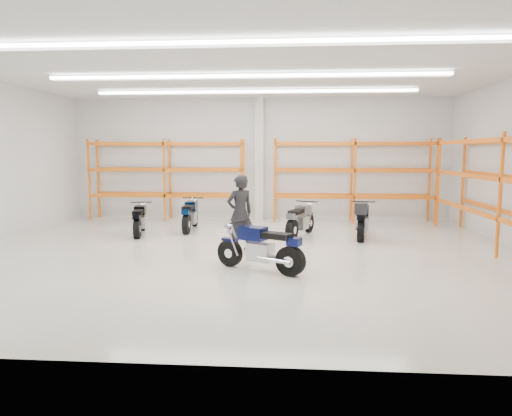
# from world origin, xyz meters

# --- Properties ---
(ground) EXTENTS (14.00, 14.00, 0.00)m
(ground) POSITION_xyz_m (0.00, 0.00, 0.00)
(ground) COLOR beige
(ground) RESTS_ON ground
(room_shell) EXTENTS (14.02, 12.02, 4.51)m
(room_shell) POSITION_xyz_m (0.00, 0.03, 3.28)
(room_shell) COLOR silver
(room_shell) RESTS_ON ground
(motorcycle_main) EXTENTS (1.95, 1.13, 1.05)m
(motorcycle_main) POSITION_xyz_m (0.56, -1.67, 0.49)
(motorcycle_main) COLOR black
(motorcycle_main) RESTS_ON ground
(motorcycle_back_a) EXTENTS (0.69, 1.95, 0.96)m
(motorcycle_back_a) POSITION_xyz_m (-3.44, 2.34, 0.45)
(motorcycle_back_a) COLOR black
(motorcycle_back_a) RESTS_ON ground
(motorcycle_back_b) EXTENTS (0.69, 2.07, 1.02)m
(motorcycle_back_b) POSITION_xyz_m (-2.07, 3.21, 0.48)
(motorcycle_back_b) COLOR black
(motorcycle_back_b) RESTS_ON ground
(motorcycle_back_c) EXTENTS (1.00, 1.99, 1.02)m
(motorcycle_back_c) POSITION_xyz_m (1.43, 2.38, 0.48)
(motorcycle_back_c) COLOR black
(motorcycle_back_c) RESTS_ON ground
(motorcycle_back_d) EXTENTS (0.84, 2.17, 1.12)m
(motorcycle_back_d) POSITION_xyz_m (3.24, 2.25, 0.54)
(motorcycle_back_d) COLOR black
(motorcycle_back_d) RESTS_ON ground
(standing_man) EXTENTS (0.85, 0.78, 1.96)m
(standing_man) POSITION_xyz_m (-0.14, 0.32, 0.98)
(standing_man) COLOR black
(standing_man) RESTS_ON ground
(structural_column) EXTENTS (0.32, 0.32, 4.50)m
(structural_column) POSITION_xyz_m (0.00, 5.82, 2.25)
(structural_column) COLOR white
(structural_column) RESTS_ON ground
(pallet_racking_back_left) EXTENTS (5.67, 0.87, 3.00)m
(pallet_racking_back_left) POSITION_xyz_m (-3.40, 5.48, 1.79)
(pallet_racking_back_left) COLOR orange
(pallet_racking_back_left) RESTS_ON ground
(pallet_racking_back_right) EXTENTS (5.67, 0.87, 3.00)m
(pallet_racking_back_right) POSITION_xyz_m (3.40, 5.48, 1.79)
(pallet_racking_back_right) COLOR orange
(pallet_racking_back_right) RESTS_ON ground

